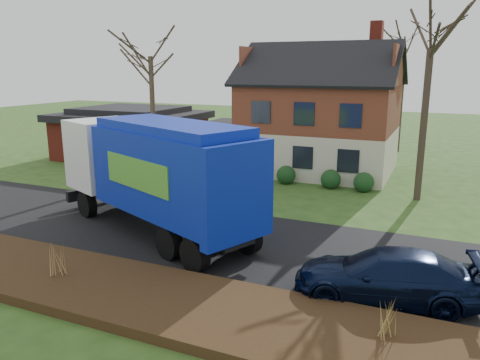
% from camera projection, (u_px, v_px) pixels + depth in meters
% --- Properties ---
extents(ground, '(120.00, 120.00, 0.00)m').
position_uv_depth(ground, '(182.00, 234.00, 18.90)').
color(ground, '#284818').
rests_on(ground, ground).
extents(road, '(80.00, 7.00, 0.02)m').
position_uv_depth(road, '(182.00, 233.00, 18.90)').
color(road, black).
rests_on(road, ground).
extents(mulch_verge, '(80.00, 3.50, 0.30)m').
position_uv_depth(mulch_verge, '(92.00, 284.00, 14.15)').
color(mulch_verge, '#311B10').
rests_on(mulch_verge, ground).
extents(main_house, '(12.95, 8.95, 9.26)m').
position_uv_depth(main_house, '(313.00, 108.00, 29.74)').
color(main_house, beige).
rests_on(main_house, ground).
extents(ranch_house, '(9.80, 8.20, 3.70)m').
position_uv_depth(ranch_house, '(131.00, 133.00, 34.75)').
color(ranch_house, maroon).
rests_on(ranch_house, ground).
extents(garbage_truck, '(10.95, 6.90, 4.59)m').
position_uv_depth(garbage_truck, '(156.00, 169.00, 18.40)').
color(garbage_truck, black).
rests_on(garbage_truck, ground).
extents(silver_sedan, '(4.95, 2.44, 1.56)m').
position_uv_depth(silver_sedan, '(187.00, 187.00, 23.04)').
color(silver_sedan, '#A1A3A9').
rests_on(silver_sedan, ground).
extents(navy_wagon, '(5.45, 2.99, 1.50)m').
position_uv_depth(navy_wagon, '(386.00, 276.00, 13.34)').
color(navy_wagon, black).
rests_on(navy_wagon, ground).
extents(tree_front_west, '(3.36, 3.36, 10.00)m').
position_uv_depth(tree_front_west, '(150.00, 38.00, 27.56)').
color(tree_front_west, '#473A2A').
rests_on(tree_front_west, ground).
extents(tree_front_east, '(3.82, 3.82, 10.60)m').
position_uv_depth(tree_front_east, '(433.00, 22.00, 21.77)').
color(tree_front_east, '#3E3025').
rests_on(tree_front_east, ground).
extents(tree_back, '(3.41, 3.41, 10.79)m').
position_uv_depth(tree_back, '(406.00, 34.00, 35.23)').
color(tree_back, '#3E3025').
rests_on(tree_back, ground).
extents(grass_clump_mid, '(0.38, 0.31, 1.06)m').
position_uv_depth(grass_clump_mid, '(59.00, 258.00, 14.37)').
color(grass_clump_mid, olive).
rests_on(grass_clump_mid, mulch_verge).
extents(grass_clump_east, '(0.37, 0.31, 0.93)m').
position_uv_depth(grass_clump_east, '(386.00, 320.00, 10.99)').
color(grass_clump_east, olive).
rests_on(grass_clump_east, mulch_verge).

